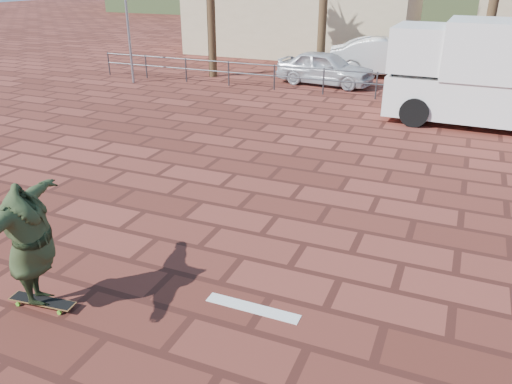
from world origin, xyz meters
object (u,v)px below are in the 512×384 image
at_px(skateboarder, 30,245).
at_px(car_white, 386,58).
at_px(longboard, 42,301).
at_px(campervan, 495,72).
at_px(car_silver, 325,68).

height_order(skateboarder, car_white, skateboarder).
distance_m(longboard, skateboarder, 0.93).
distance_m(longboard, campervan, 13.78).
distance_m(campervan, car_white, 7.71).
relative_size(longboard, campervan, 0.17).
xyz_separation_m(longboard, car_white, (1.69, 18.82, 0.74)).
xyz_separation_m(longboard, car_silver, (-0.32, 16.08, 0.60)).
bearing_deg(car_silver, campervan, -113.83).
bearing_deg(longboard, car_silver, 84.63).
height_order(longboard, car_white, car_white).
bearing_deg(longboard, skateboarder, -96.52).
bearing_deg(car_white, skateboarder, 161.68).
bearing_deg(campervan, car_white, 124.27).
relative_size(campervan, car_white, 1.20).
bearing_deg(skateboarder, longboard, -20.59).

